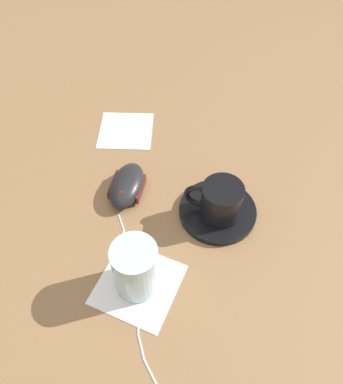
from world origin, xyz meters
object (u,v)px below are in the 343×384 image
drinking_glass (136,268)px  coffee_cup (220,201)px  saucer (217,211)px  computer_mouse (127,185)px

drinking_glass → coffee_cup: bearing=-13.5°
saucer → computer_mouse: bearing=106.1°
saucer → computer_mouse: 0.18m
saucer → drinking_glass: bearing=167.8°
coffee_cup → drinking_glass: drinking_glass is taller
saucer → coffee_cup: 0.04m
computer_mouse → drinking_glass: size_ratio=1.23×
computer_mouse → drinking_glass: bearing=-137.9°
saucer → coffee_cup: coffee_cup is taller
drinking_glass → computer_mouse: bearing=42.1°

